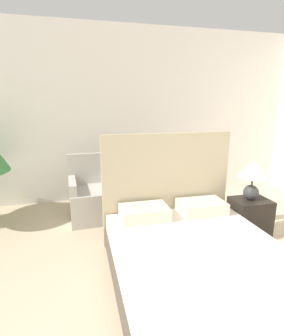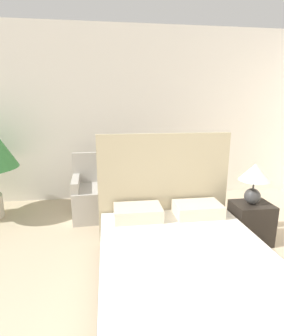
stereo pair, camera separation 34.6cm
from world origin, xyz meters
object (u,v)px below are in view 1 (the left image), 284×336
(armchair_near_window_left, at_px, (91,199))
(nightstand, at_px, (249,218))
(side_table, at_px, (122,201))
(table_lamp, at_px, (253,174))
(bed, at_px, (199,262))
(armchair_near_window_right, at_px, (152,194))

(armchair_near_window_left, distance_m, nightstand, 2.18)
(side_table, bearing_deg, armchair_near_window_left, 178.44)
(nightstand, height_order, table_lamp, table_lamp)
(armchair_near_window_left, xyz_separation_m, side_table, (0.47, -0.01, -0.06))
(armchair_near_window_left, distance_m, table_lamp, 2.24)
(bed, distance_m, armchair_near_window_right, 1.77)
(armchair_near_window_right, height_order, table_lamp, table_lamp)
(bed, xyz_separation_m, armchair_near_window_left, (-0.88, 1.77, 0.03))
(nightstand, bearing_deg, armchair_near_window_right, 133.29)
(nightstand, height_order, side_table, nightstand)
(armchair_near_window_right, bearing_deg, side_table, -176.83)
(armchair_near_window_left, bearing_deg, bed, -66.42)
(bed, relative_size, nightstand, 4.16)
(armchair_near_window_left, bearing_deg, side_table, -4.35)
(bed, relative_size, armchair_near_window_right, 2.25)
(side_table, bearing_deg, nightstand, -35.39)
(bed, height_order, nightstand, bed)
(armchair_near_window_left, relative_size, table_lamp, 1.90)
(armchair_near_window_right, xyz_separation_m, side_table, (-0.47, -0.01, -0.06))
(armchair_near_window_right, bearing_deg, armchair_near_window_left, -178.39)
(bed, xyz_separation_m, table_lamp, (1.03, 0.73, 0.57))
(nightstand, bearing_deg, table_lamp, 180.00)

